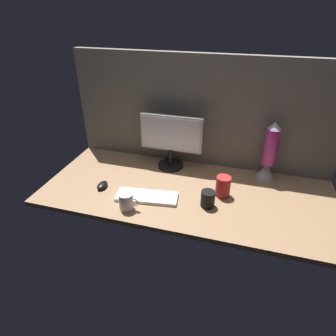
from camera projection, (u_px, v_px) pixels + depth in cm
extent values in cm
cube|color=#8C6B4C|center=(187.00, 191.00, 180.71)|extent=(180.00, 80.00, 3.00)
cube|color=slate|center=(201.00, 112.00, 191.90)|extent=(180.00, 5.00, 75.59)
cylinder|color=black|center=(171.00, 165.00, 204.06)|extent=(18.00, 18.00, 1.80)
cylinder|color=black|center=(171.00, 157.00, 200.82)|extent=(3.20, 3.20, 11.00)
cube|color=#B7B7B7|center=(171.00, 133.00, 192.53)|extent=(43.12, 2.40, 25.03)
cube|color=silver|center=(171.00, 134.00, 191.37)|extent=(40.72, 0.60, 22.63)
cube|color=silver|center=(147.00, 197.00, 170.86)|extent=(38.39, 17.76, 2.00)
ellipsoid|color=black|center=(102.00, 185.00, 180.26)|extent=(5.70, 9.66, 3.40)
cylinder|color=red|center=(223.00, 186.00, 170.77)|extent=(8.74, 8.74, 12.85)
cylinder|color=black|center=(208.00, 199.00, 162.50)|extent=(8.14, 8.14, 9.79)
cylinder|color=white|center=(126.00, 201.00, 160.12)|extent=(8.06, 8.06, 10.23)
torus|color=white|center=(134.00, 202.00, 158.71)|extent=(5.50, 1.00, 5.50)
cone|color=#A5A5AD|center=(266.00, 171.00, 188.35)|extent=(12.14, 12.14, 11.04)
cylinder|color=#B2338C|center=(271.00, 147.00, 179.42)|extent=(8.83, 8.83, 24.28)
cone|color=#A5A5AD|center=(275.00, 126.00, 172.16)|extent=(7.95, 7.95, 4.42)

